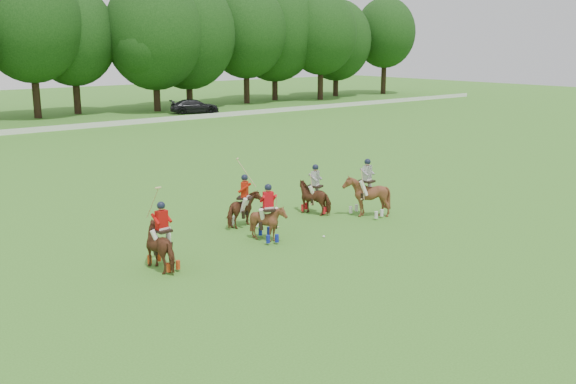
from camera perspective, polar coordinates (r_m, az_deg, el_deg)
ground at (r=20.87m, az=3.31°, el=-6.51°), size 180.00×180.00×0.00m
car_right at (r=66.56m, az=-8.31°, el=7.54°), size 5.31×3.60×1.43m
polo_red_a at (r=20.66m, az=-11.07°, el=-4.66°), size 1.10×1.80×2.73m
polo_red_b at (r=24.94m, az=-3.84°, el=-1.50°), size 1.75×1.73×2.62m
polo_red_c at (r=23.14m, az=-1.76°, el=-2.60°), size 1.47×1.55×2.10m
polo_stripe_a at (r=26.88m, az=2.43°, el=-0.38°), size 1.32×1.76×2.09m
polo_stripe_b at (r=26.54m, az=7.00°, el=-0.32°), size 1.64×1.78×2.42m
polo_ball at (r=23.70m, az=3.20°, el=-3.98°), size 0.09×0.09×0.09m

